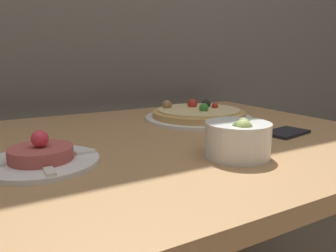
% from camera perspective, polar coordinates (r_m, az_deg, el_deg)
% --- Properties ---
extents(dining_table, '(1.22, 0.89, 0.75)m').
position_cam_1_polar(dining_table, '(0.87, -2.74, -8.31)').
color(dining_table, '#AD7F51').
rests_on(dining_table, ground_plane).
extents(pizza_plate, '(0.35, 0.35, 0.06)m').
position_cam_1_polar(pizza_plate, '(1.08, 5.30, 2.03)').
color(pizza_plate, white).
rests_on(pizza_plate, dining_table).
extents(tartare_plate, '(0.22, 0.22, 0.07)m').
position_cam_1_polar(tartare_plate, '(0.68, -21.17, -5.14)').
color(tartare_plate, white).
rests_on(tartare_plate, dining_table).
extents(small_bowl, '(0.14, 0.14, 0.09)m').
position_cam_1_polar(small_bowl, '(0.69, 12.09, -2.16)').
color(small_bowl, white).
rests_on(small_bowl, dining_table).
extents(napkin, '(0.14, 0.10, 0.01)m').
position_cam_1_polar(napkin, '(0.93, 19.85, -1.07)').
color(napkin, black).
rests_on(napkin, dining_table).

